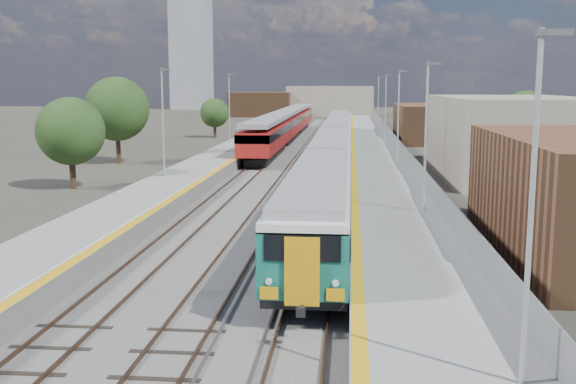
# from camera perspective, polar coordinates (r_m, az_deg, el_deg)

# --- Properties ---
(ground) EXTENTS (320.00, 320.00, 0.00)m
(ground) POSITION_cam_1_polar(r_m,az_deg,el_deg) (62.61, 2.66, 2.30)
(ground) COLOR #47443A
(ground) RESTS_ON ground
(ballast_bed) EXTENTS (10.50, 155.00, 0.06)m
(ballast_bed) POSITION_cam_1_polar(r_m,az_deg,el_deg) (65.22, 0.78, 2.61)
(ballast_bed) COLOR #565451
(ballast_bed) RESTS_ON ground
(tracks) EXTENTS (8.96, 160.00, 0.17)m
(tracks) POSITION_cam_1_polar(r_m,az_deg,el_deg) (66.83, 1.41, 2.83)
(tracks) COLOR #4C3323
(tracks) RESTS_ON ground
(platform_right) EXTENTS (4.70, 155.00, 8.52)m
(platform_right) POSITION_cam_1_polar(r_m,az_deg,el_deg) (65.00, 7.43, 2.96)
(platform_right) COLOR slate
(platform_right) RESTS_ON ground
(platform_left) EXTENTS (4.30, 155.00, 8.52)m
(platform_left) POSITION_cam_1_polar(r_m,az_deg,el_deg) (66.04, -5.11, 3.08)
(platform_left) COLOR slate
(platform_left) RESTS_ON ground
(buildings) EXTENTS (72.00, 185.50, 40.00)m
(buildings) POSITION_cam_1_polar(r_m,az_deg,el_deg) (152.19, -2.66, 10.33)
(buildings) COLOR brown
(buildings) RESTS_ON ground
(green_train) EXTENTS (2.82, 78.57, 3.11)m
(green_train) POSITION_cam_1_polar(r_m,az_deg,el_deg) (58.53, 3.97, 3.97)
(green_train) COLOR black
(green_train) RESTS_ON ground
(red_train) EXTENTS (3.08, 62.36, 3.89)m
(red_train) POSITION_cam_1_polar(r_m,az_deg,el_deg) (88.48, -0.12, 5.79)
(red_train) COLOR black
(red_train) RESTS_ON ground
(tree_a) EXTENTS (4.82, 4.82, 6.53)m
(tree_a) POSITION_cam_1_polar(r_m,az_deg,el_deg) (50.24, -17.93, 4.91)
(tree_a) COLOR #382619
(tree_a) RESTS_ON ground
(tree_b) EXTENTS (6.00, 6.00, 8.14)m
(tree_b) POSITION_cam_1_polar(r_m,az_deg,el_deg) (65.38, -14.30, 6.82)
(tree_b) COLOR #382619
(tree_b) RESTS_ON ground
(tree_c) EXTENTS (4.05, 4.05, 5.49)m
(tree_c) POSITION_cam_1_polar(r_m,az_deg,el_deg) (95.29, -6.24, 6.67)
(tree_c) COLOR #382619
(tree_c) RESTS_ON ground
(tree_d) EXTENTS (4.98, 4.98, 6.75)m
(tree_d) POSITION_cam_1_polar(r_m,az_deg,el_deg) (79.44, 19.43, 6.31)
(tree_d) COLOR #382619
(tree_d) RESTS_ON ground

